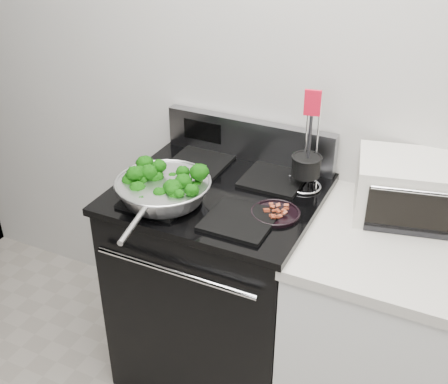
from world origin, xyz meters
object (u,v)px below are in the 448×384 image
Objects in this scene: gas_range at (219,281)px; skillet at (163,189)px; toaster_oven at (410,188)px; utensil_holder at (306,171)px; bacon_plate at (275,211)px.

gas_range is 0.57m from skillet.
gas_range is 0.90m from toaster_oven.
utensil_holder is (0.45, 0.34, 0.02)m from skillet.
gas_range reaches higher than skillet.
utensil_holder is (0.30, 0.16, 0.53)m from gas_range.
toaster_oven is (0.69, 0.19, 0.54)m from gas_range.
utensil_holder reaches higher than skillet.
skillet is 0.43m from bacon_plate.
toaster_oven is at bearing 15.01° from gas_range.
skillet is at bearing -166.39° from bacon_plate.
bacon_plate is 0.44× the size of utensil_holder.
gas_range is 0.63m from utensil_holder.
toaster_oven reaches higher than skillet.
skillet is 1.31× the size of toaster_oven.
gas_range is at bearing 38.89° from skillet.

